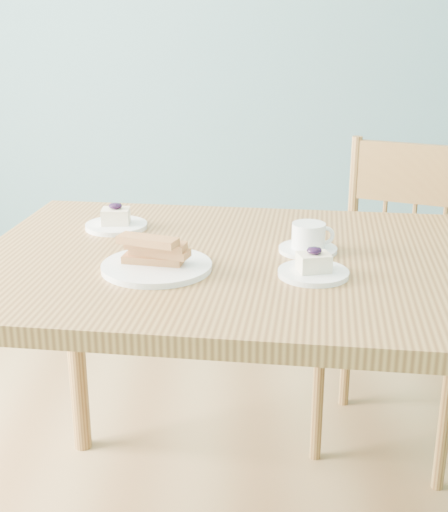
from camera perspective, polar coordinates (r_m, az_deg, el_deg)
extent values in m
cube|color=#9B7748|center=(2.21, -2.47, -19.80)|extent=(5.00, 5.00, 0.01)
cube|color=#6A9E9F|center=(4.21, -1.24, 18.80)|extent=(5.00, 0.01, 2.70)
cube|color=#A1763D|center=(1.68, 6.12, -1.02)|extent=(1.65, 1.08, 0.04)
cylinder|color=#A1763D|center=(2.31, -11.80, -6.60)|extent=(0.06, 0.06, 0.78)
cube|color=#A1763D|center=(2.33, 13.63, -4.70)|extent=(0.58, 0.57, 0.04)
cylinder|color=#A1763D|center=(2.31, 7.52, -11.18)|extent=(0.04, 0.04, 0.44)
cylinder|color=#A1763D|center=(2.26, 17.20, -12.78)|extent=(0.04, 0.04, 0.44)
cylinder|color=#A1763D|center=(2.62, 9.78, -7.40)|extent=(0.04, 0.04, 0.44)
cylinder|color=#A1763D|center=(2.45, 10.28, 3.58)|extent=(0.03, 0.03, 0.50)
cube|color=#A1763D|center=(2.38, 15.28, 6.34)|extent=(0.36, 0.18, 0.19)
cylinder|color=#A1763D|center=(2.46, 12.56, 1.00)|extent=(0.02, 0.02, 0.30)
cylinder|color=#A1763D|center=(2.45, 14.77, 0.70)|extent=(0.02, 0.02, 0.30)
cylinder|color=#A1763D|center=(2.43, 17.01, 0.41)|extent=(0.02, 0.02, 0.30)
cylinder|color=white|center=(1.58, 7.16, -1.36)|extent=(0.16, 0.16, 0.01)
cube|color=#FAE5BF|center=(1.57, 7.19, -0.49)|extent=(0.08, 0.07, 0.04)
ellipsoid|color=black|center=(1.56, 7.24, 0.44)|extent=(0.03, 0.03, 0.01)
sphere|color=black|center=(1.57, 7.57, 0.47)|extent=(0.01, 0.01, 0.01)
sphere|color=black|center=(1.57, 6.92, 0.50)|extent=(0.01, 0.01, 0.01)
sphere|color=black|center=(1.55, 7.38, 0.31)|extent=(0.01, 0.01, 0.01)
cylinder|color=white|center=(1.92, -8.61, 2.40)|extent=(0.16, 0.16, 0.01)
cube|color=#FAE5BF|center=(1.92, -8.65, 3.17)|extent=(0.07, 0.06, 0.04)
ellipsoid|color=black|center=(1.91, -8.69, 3.99)|extent=(0.03, 0.03, 0.02)
sphere|color=black|center=(1.91, -8.37, 4.01)|extent=(0.01, 0.01, 0.01)
sphere|color=black|center=(1.92, -8.90, 4.02)|extent=(0.01, 0.01, 0.01)
sphere|color=black|center=(1.90, -8.64, 3.90)|extent=(0.01, 0.01, 0.01)
cylinder|color=white|center=(1.73, 6.72, 0.53)|extent=(0.14, 0.14, 0.01)
cylinder|color=white|center=(1.72, 6.77, 1.64)|extent=(0.08, 0.08, 0.06)
cylinder|color=olive|center=(1.71, 6.80, 2.41)|extent=(0.07, 0.07, 0.00)
torus|color=white|center=(1.73, 8.09, 1.64)|extent=(0.05, 0.01, 0.05)
cylinder|color=white|center=(1.61, -5.41, -0.84)|extent=(0.25, 0.25, 0.01)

